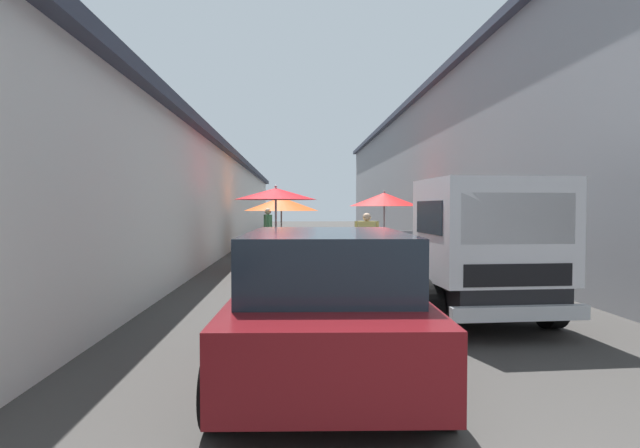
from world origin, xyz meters
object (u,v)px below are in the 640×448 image
parked_scooter (454,262)px  hatchback_car (326,301)px  plastic_stool (268,288)px  fruit_stall_near_left (274,211)px  vendor_by_crates (367,239)px  fruit_stall_mid_lane (384,205)px  fruit_stall_near_right (281,208)px  vendor_in_shade (268,228)px  delivery_truck (471,250)px

parked_scooter → hatchback_car: bearing=151.8°
parked_scooter → plastic_stool: bearing=124.2°
hatchback_car → parked_scooter: (6.07, -3.26, -0.29)m
fruit_stall_near_left → hatchback_car: 8.19m
vendor_by_crates → plastic_stool: bearing=152.5°
vendor_by_crates → fruit_stall_mid_lane: bearing=-14.7°
vendor_by_crates → plastic_stool: size_ratio=3.55×
fruit_stall_near_left → fruit_stall_mid_lane: 6.29m
fruit_stall_near_right → plastic_stool: (-10.15, -0.09, -1.34)m
plastic_stool → vendor_in_shade: bearing=3.2°
fruit_stall_near_right → parked_scooter: (-7.42, -4.11, -1.21)m
fruit_stall_near_left → hatchback_car: bearing=-173.9°
vendor_in_shade → fruit_stall_near_left: bearing=-174.5°
fruit_stall_near_right → parked_scooter: fruit_stall_near_right is taller
plastic_stool → fruit_stall_near_left: bearing=1.2°
vendor_in_shade → parked_scooter: (-6.25, -4.53, -0.52)m
plastic_stool → fruit_stall_near_right: bearing=0.5°
fruit_stall_mid_lane → parked_scooter: 7.17m
fruit_stall_near_right → fruit_stall_mid_lane: (-0.38, -3.78, 0.11)m
vendor_in_shade → vendor_by_crates: bearing=-148.8°
fruit_stall_near_left → parked_scooter: (-2.02, -4.13, -1.15)m
fruit_stall_mid_lane → vendor_in_shade: fruit_stall_mid_lane is taller
delivery_truck → vendor_in_shade: delivery_truck is taller
fruit_stall_near_left → parked_scooter: bearing=-116.1°
delivery_truck → parked_scooter: bearing=-14.0°
hatchback_car → parked_scooter: size_ratio=2.34×
parked_scooter → plastic_stool: parked_scooter is taller
hatchback_car → vendor_in_shade: 12.39m
delivery_truck → plastic_stool: (0.98, 3.10, -0.71)m
fruit_stall_near_right → delivery_truck: (-11.13, -3.19, -0.62)m
parked_scooter → plastic_stool: 4.87m
fruit_stall_mid_lane → delivery_truck: size_ratio=0.50×
fruit_stall_near_left → hatchback_car: size_ratio=0.57×
delivery_truck → vendor_in_shade: bearing=19.9°
vendor_by_crates → parked_scooter: vendor_by_crates is taller
fruit_stall_mid_lane → vendor_by_crates: size_ratio=1.64×
fruit_stall_near_left → vendor_in_shade: bearing=5.5°
hatchback_car → fruit_stall_mid_lane: bearing=-12.6°
fruit_stall_near_right → parked_scooter: size_ratio=1.61×
vendor_by_crates → hatchback_car: bearing=168.9°
fruit_stall_near_right → vendor_by_crates: 6.28m
fruit_stall_near_right → delivery_truck: size_ratio=0.54×
fruit_stall_near_left → delivery_truck: bearing=-150.8°
vendor_by_crates → vendor_in_shade: (4.60, 2.78, 0.08)m
fruit_stall_near_left → vendor_by_crates: 2.51m
fruit_stall_near_left → vendor_by_crates: fruit_stall_near_left is taller
fruit_stall_near_left → fruit_stall_near_right: (5.40, -0.01, 0.07)m
vendor_in_shade → plastic_stool: (-8.98, -0.50, -0.64)m
fruit_stall_mid_lane → delivery_truck: bearing=176.9°
fruit_stall_near_left → parked_scooter: fruit_stall_near_left is taller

